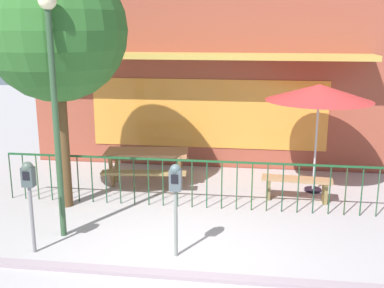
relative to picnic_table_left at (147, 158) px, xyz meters
The scene contains 11 objects.
ground 3.53m from the picnic_table_left, 70.12° to the right, with size 40.00×40.00×0.00m, color #A6A0A1.
pub_storefront 3.12m from the picnic_table_left, 56.68° to the left, with size 8.92×1.35×5.80m.
patio_fence_front 1.70m from the picnic_table_left, 46.05° to the right, with size 7.52×0.04×0.97m.
picnic_table_left is the anchor object (origin of this frame).
patio_umbrella 3.93m from the picnic_table_left, ahead, with size 2.19×2.19×2.30m.
patio_bench 3.29m from the picnic_table_left, ahead, with size 1.42×0.43×0.48m.
parking_meter_near 3.51m from the picnic_table_left, 69.56° to the right, with size 0.18×0.17×1.47m.
parking_meter_far 3.62m from the picnic_table_left, 106.40° to the right, with size 0.18×0.17×1.48m.
street_tree 3.37m from the picnic_table_left, 130.67° to the right, with size 2.60×2.60×4.68m.
street_lamp 3.51m from the picnic_table_left, 106.12° to the right, with size 0.28×0.28×3.96m.
curb_edge 4.10m from the picnic_table_left, 73.04° to the right, with size 12.49×0.20×0.11m, color gray.
Camera 1 is at (1.18, -6.54, 3.45)m, focal length 44.09 mm.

